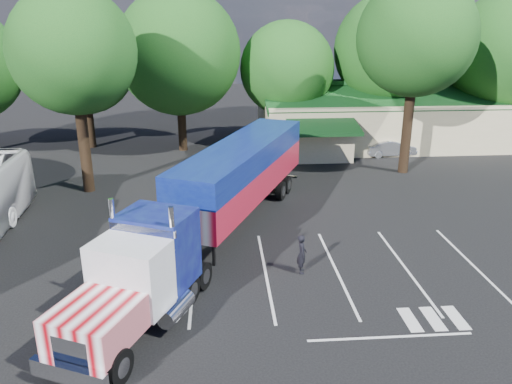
{
  "coord_description": "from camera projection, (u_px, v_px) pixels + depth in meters",
  "views": [
    {
      "loc": [
        -1.93,
        -25.65,
        10.83
      ],
      "look_at": [
        -0.03,
        -0.74,
        2.0
      ],
      "focal_mm": 35.0,
      "sensor_mm": 36.0,
      "label": 1
    }
  ],
  "objects": [
    {
      "name": "bicycle",
      "position": [
        275.0,
        176.0,
        34.07
      ],
      "size": [
        1.03,
        2.0,
        1.0
      ],
      "primitive_type": "imported",
      "rotation": [
        0.0,
        0.0,
        0.2
      ],
      "color": "black",
      "rests_on": "ground"
    },
    {
      "name": "tree_row_c",
      "position": [
        178.0,
        53.0,
        40.06
      ],
      "size": [
        10.0,
        10.0,
        13.05
      ],
      "color": "black",
      "rests_on": "ground"
    },
    {
      "name": "tree_row_e",
      "position": [
        390.0,
        50.0,
        43.02
      ],
      "size": [
        9.6,
        9.6,
        12.9
      ],
      "color": "black",
      "rests_on": "ground"
    },
    {
      "name": "tree_row_d",
      "position": [
        287.0,
        69.0,
        42.41
      ],
      "size": [
        8.0,
        8.0,
        10.6
      ],
      "color": "black",
      "rests_on": "ground"
    },
    {
      "name": "tree_near_left",
      "position": [
        73.0,
        52.0,
        29.82
      ],
      "size": [
        7.6,
        7.6,
        12.65
      ],
      "color": "black",
      "rests_on": "ground"
    },
    {
      "name": "woman",
      "position": [
        302.0,
        254.0,
        22.04
      ],
      "size": [
        0.47,
        0.68,
        1.8
      ],
      "primitive_type": "imported",
      "rotation": [
        0.0,
        0.0,
        1.51
      ],
      "color": "black",
      "rests_on": "ground"
    },
    {
      "name": "silver_sedan",
      "position": [
        390.0,
        148.0,
        40.68
      ],
      "size": [
        4.29,
        1.86,
        1.37
      ],
      "primitive_type": "imported",
      "rotation": [
        0.0,
        0.0,
        1.67
      ],
      "color": "#ADB0B5",
      "rests_on": "ground"
    },
    {
      "name": "tree_near_right",
      "position": [
        416.0,
        38.0,
        33.53
      ],
      "size": [
        8.0,
        8.0,
        13.5
      ],
      "color": "black",
      "rests_on": "ground"
    },
    {
      "name": "semi_truck",
      "position": [
        222.0,
        191.0,
        24.88
      ],
      "size": [
        11.23,
        21.09,
        4.58
      ],
      "rotation": [
        0.0,
        0.0,
        -0.41
      ],
      "color": "black",
      "rests_on": "ground"
    },
    {
      "name": "tree_row_f",
      "position": [
        508.0,
        54.0,
        42.71
      ],
      "size": [
        10.4,
        10.4,
        13.0
      ],
      "color": "black",
      "rests_on": "ground"
    },
    {
      "name": "ground",
      "position": [
        256.0,
        221.0,
        27.87
      ],
      "size": [
        120.0,
        120.0,
        0.0
      ],
      "primitive_type": "plane",
      "color": "black",
      "rests_on": "ground"
    },
    {
      "name": "event_hall",
      "position": [
        393.0,
        117.0,
        44.86
      ],
      "size": [
        24.2,
        14.12,
        5.55
      ],
      "color": "beige",
      "rests_on": "ground"
    },
    {
      "name": "tree_row_b",
      "position": [
        83.0,
        63.0,
        41.29
      ],
      "size": [
        8.4,
        8.4,
        11.35
      ],
      "color": "black",
      "rests_on": "ground"
    }
  ]
}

